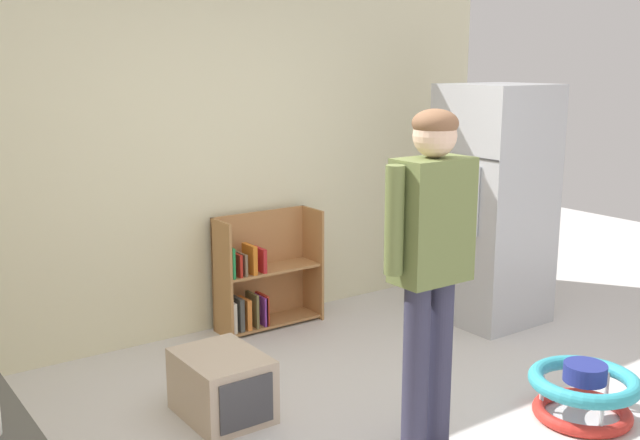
{
  "coord_description": "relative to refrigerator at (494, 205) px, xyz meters",
  "views": [
    {
      "loc": [
        -2.37,
        -2.42,
        1.95
      ],
      "look_at": [
        -0.2,
        0.63,
        1.14
      ],
      "focal_mm": 41.83,
      "sensor_mm": 36.0,
      "label": 1
    }
  ],
  "objects": [
    {
      "name": "standing_person",
      "position": [
        -1.76,
        -1.16,
        0.16
      ],
      "size": [
        0.57,
        0.22,
        1.73
      ],
      "color": "#35344D",
      "rests_on": "ground"
    },
    {
      "name": "pet_carrier",
      "position": [
        -2.43,
        -0.24,
        -0.71
      ],
      "size": [
        0.42,
        0.55,
        0.36
      ],
      "color": "beige",
      "rests_on": "ground"
    },
    {
      "name": "back_wall",
      "position": [
        -1.85,
        1.06,
        0.46
      ],
      "size": [
        5.2,
        0.06,
        2.7
      ],
      "primitive_type": "cube",
      "color": "beige",
      "rests_on": "ground"
    },
    {
      "name": "baby_walker",
      "position": [
        -0.82,
        -1.43,
        -0.73
      ],
      "size": [
        0.6,
        0.6,
        0.32
      ],
      "color": "red",
      "rests_on": "ground"
    },
    {
      "name": "bookshelf",
      "position": [
        -1.51,
        0.87,
        -0.53
      ],
      "size": [
        0.8,
        0.28,
        0.85
      ],
      "color": "#B27C48",
      "rests_on": "ground"
    },
    {
      "name": "refrigerator",
      "position": [
        0.0,
        0.0,
        0.0
      ],
      "size": [
        0.73,
        0.68,
        1.78
      ],
      "color": "#B7BABF",
      "rests_on": "ground"
    }
  ]
}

